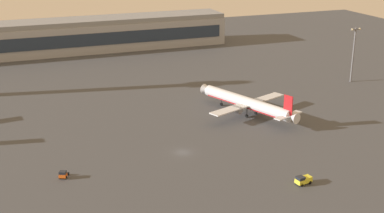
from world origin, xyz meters
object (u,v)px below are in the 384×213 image
at_px(pushback_tug, 63,174).
at_px(apron_light_central, 354,51).
at_px(airplane_near_gate, 247,103).
at_px(baggage_tractor, 303,180).

distance_m(pushback_tug, apron_light_central, 131.81).
bearing_deg(airplane_near_gate, apron_light_central, -1.50).
xyz_separation_m(baggage_tractor, apron_light_central, (67.49, 70.92, 11.78)).
bearing_deg(apron_light_central, baggage_tractor, -133.58).
xyz_separation_m(airplane_near_gate, apron_light_central, (57.82, 20.44, 8.86)).
height_order(pushback_tug, apron_light_central, apron_light_central).
distance_m(airplane_near_gate, pushback_tug, 70.04).
relative_size(airplane_near_gate, baggage_tractor, 9.30).
distance_m(baggage_tractor, pushback_tug, 60.39).
distance_m(airplane_near_gate, baggage_tractor, 51.48).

